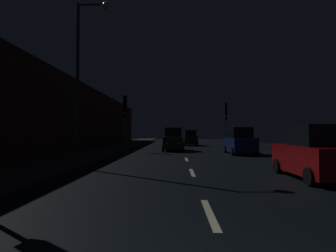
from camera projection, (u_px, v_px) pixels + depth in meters
The scene contains 11 objects.
ground at pixel (182, 149), 27.12m from camera, with size 27.43×84.00×0.02m, color black.
sidewalk_left at pixel (109, 148), 27.31m from camera, with size 4.40×84.00×0.15m, color #33302D.
building_facade_left at pixel (70, 115), 23.96m from camera, with size 0.80×63.00×6.61m, color #472319.
lane_centerline at pixel (188, 163), 15.08m from camera, with size 0.16×23.00×0.01m.
traffic_light_far_left at pixel (125, 111), 24.01m from camera, with size 0.32×0.46×5.02m.
traffic_light_far_right at pixel (226, 115), 31.28m from camera, with size 0.33×0.47×5.16m.
streetlamp_overhead at pixel (86, 59), 12.85m from camera, with size 1.70×0.44×8.02m.
car_approaching_headlights at pixel (173, 140), 25.09m from camera, with size 1.98×4.29×2.16m.
car_distant_taillights at pixel (190, 139), 34.83m from camera, with size 1.84×3.99×2.01m.
car_parked_right_near at pixel (314, 154), 9.89m from camera, with size 1.83×3.96×2.00m.
car_parked_right_far at pixel (240, 142), 21.14m from camera, with size 1.94×4.20×2.12m.
Camera 1 is at (-0.73, -2.69, 1.71)m, focal length 28.61 mm.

